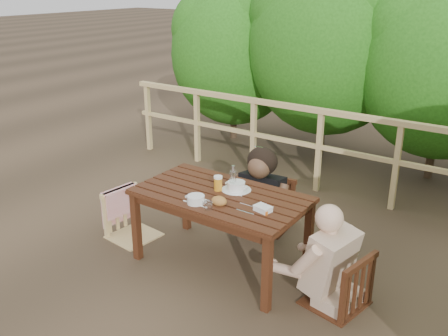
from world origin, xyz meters
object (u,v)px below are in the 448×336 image
Objects in this scene: chair_left at (131,196)px; soup_near at (196,200)px; soup_far at (236,186)px; bottle at (233,179)px; tumbler at (208,206)px; bread_roll at (219,201)px; butter_tub at (263,209)px; chair_right at (339,254)px; woman at (270,163)px; diner_right at (345,229)px; table at (221,230)px; chair_far at (268,185)px; beer_glass at (218,184)px.

chair_left reaches higher than soup_near.
bottle is (-0.01, -0.03, 0.08)m from soup_far.
tumbler is at bearing -95.59° from chair_left.
bottle reaches higher than bread_roll.
bottle is at bearing -73.52° from chair_left.
tumbler reaches higher than butter_tub.
bread_roll is at bearing -66.34° from chair_right.
butter_tub is at bearing -84.22° from chair_left.
woman is at bearing -116.69° from chair_right.
woman is 1.02× the size of diner_right.
soup_far is at bearing 72.95° from bottle.
chair_left is at bearing -169.61° from bottle.
soup_near is (-1.15, -0.31, 0.05)m from diner_right.
butter_tub is (0.41, -0.20, -0.09)m from bottle.
woman is at bearing 97.21° from soup_far.
chair_far reaches higher than table.
tumbler is (0.10, -0.31, 0.38)m from table.
chair_left reaches higher than tumbler.
beer_glass is at bearing 91.05° from soup_near.
bread_roll is (0.11, -0.18, 0.38)m from table.
chair_right is 3.64× the size of bottle.
table is 10.10× the size of beer_glass.
bread_roll is 0.28m from beer_glass.
tumbler is (0.15, -0.03, 0.00)m from soup_near.
chair_left is at bearing 168.32° from tumbler.
chair_right is 0.66× the size of diner_right.
chair_far is at bearing 97.70° from bread_roll.
bread_roll is at bearing 83.01° from tumbler.
soup_far is at bearing 65.46° from table.
diner_right reaches higher than tumbler.
tumbler is at bearing -12.17° from soup_near.
chair_left is at bearing -172.24° from beer_glass.
bread_roll reaches higher than butter_tub.
soup_far is (1.05, 0.23, 0.28)m from chair_left.
soup_near is 1.69× the size of beer_glass.
soup_near is (-1.12, -0.31, 0.27)m from chair_right.
soup_near is (-0.02, -1.14, 0.26)m from chair_far.
chair_right reaches higher than tumbler.
soup_far is (0.09, -0.72, 0.26)m from chair_far.
chair_right is 6.53× the size of butter_tub.
chair_right is 1.02m from bread_roll.
butter_tub is at bearing 30.22° from tumbler.
bottle reaches higher than beer_glass.
chair_right is 3.41× the size of soup_far.
table is 10.65× the size of bread_roll.
beer_glass is at bearing -79.48° from chair_right.
tumbler is at bearing 91.35° from woman.
woman is at bearing 91.88° from table.
chair_left is at bearing -75.68° from chair_right.
woman reaches higher than tumbler.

